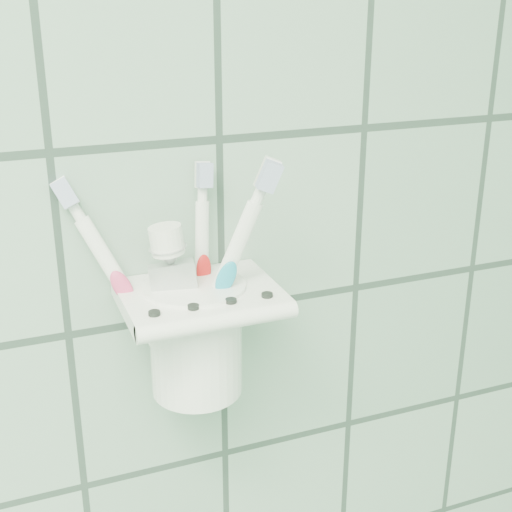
{
  "coord_description": "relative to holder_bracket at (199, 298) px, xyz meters",
  "views": [
    {
      "loc": [
        0.51,
        0.64,
        1.53
      ],
      "look_at": [
        0.69,
        1.1,
        1.34
      ],
      "focal_mm": 50.0,
      "sensor_mm": 36.0,
      "label": 1
    }
  ],
  "objects": [
    {
      "name": "holder_bracket",
      "position": [
        0.0,
        0.0,
        0.0
      ],
      "size": [
        0.13,
        0.1,
        0.04
      ],
      "color": "white",
      "rests_on": "wall_back"
    },
    {
      "name": "toothbrush_orange",
      "position": [
        -0.02,
        0.0,
        0.03
      ],
      "size": [
        0.08,
        0.04,
        0.21
      ],
      "rotation": [
        0.06,
        0.39,
        -0.16
      ],
      "color": "white",
      "rests_on": "cup"
    },
    {
      "name": "toothbrush_blue",
      "position": [
        0.0,
        0.01,
        0.01
      ],
      "size": [
        0.03,
        0.03,
        0.19
      ],
      "rotation": [
        -0.14,
        0.09,
        0.03
      ],
      "color": "white",
      "rests_on": "cup"
    },
    {
      "name": "cup",
      "position": [
        -0.0,
        0.0,
        -0.03
      ],
      "size": [
        0.09,
        0.09,
        0.1
      ],
      "color": "white",
      "rests_on": "holder_bracket"
    },
    {
      "name": "toothpaste_tube",
      "position": [
        -0.01,
        0.0,
        0.0
      ],
      "size": [
        0.05,
        0.04,
        0.15
      ],
      "rotation": [
        -0.02,
        -0.11,
        -0.19
      ],
      "color": "silver",
      "rests_on": "cup"
    },
    {
      "name": "toothbrush_pink",
      "position": [
        -0.02,
        -0.01,
        0.02
      ],
      "size": [
        0.08,
        0.06,
        0.2
      ],
      "rotation": [
        -0.27,
        -0.44,
        -0.01
      ],
      "color": "white",
      "rests_on": "cup"
    }
  ]
}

